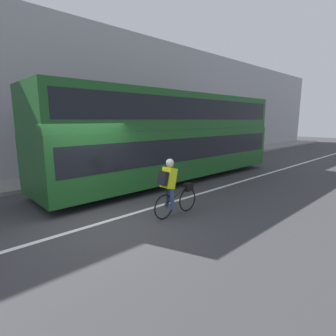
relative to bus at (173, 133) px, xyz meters
name	(u,v)px	position (x,y,z in m)	size (l,w,h in m)	color
ground_plane	(107,219)	(-4.53, -2.15, -2.02)	(80.00, 80.00, 0.00)	#38383A
road_center_line	(109,220)	(-4.53, -2.27, -2.02)	(50.00, 0.14, 0.01)	silver
sidewalk_curb	(39,182)	(-4.53, 3.27, -1.95)	(60.00, 2.28, 0.15)	gray
building_facade	(21,94)	(-4.53, 4.56, 1.64)	(60.00, 0.30, 7.32)	#9E9EA3
bus	(173,133)	(0.00, 0.00, 0.00)	(11.37, 2.58, 3.66)	black
cyclist_on_bike	(172,186)	(-3.12, -3.16, -1.16)	(1.59, 0.32, 1.60)	black
street_sign_post	(107,140)	(-1.32, 3.15, -0.41)	(0.36, 0.09, 2.63)	#59595B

